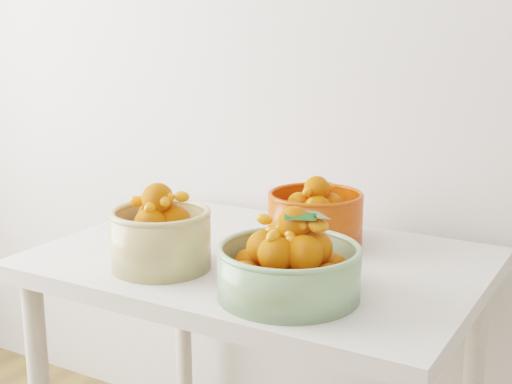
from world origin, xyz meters
TOP-DOWN VIEW (x-y plane):
  - table at (-0.28, 1.60)m, footprint 1.00×0.70m
  - bowl_cream at (-0.43, 1.42)m, footprint 0.23×0.23m
  - bowl_green at (-0.11, 1.41)m, footprint 0.32×0.32m
  - bowl_orange at (-0.21, 1.75)m, footprint 0.27×0.27m

SIDE VIEW (x-z plane):
  - table at x=-0.28m, z-range 0.28..1.03m
  - bowl_green at x=-0.11m, z-range 0.72..0.90m
  - bowl_orange at x=-0.21m, z-range 0.73..0.90m
  - bowl_cream at x=-0.43m, z-range 0.73..0.92m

